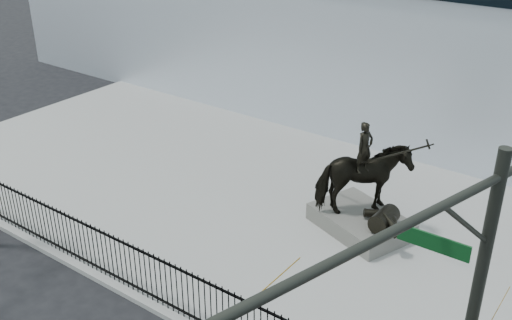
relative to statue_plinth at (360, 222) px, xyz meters
The scene contains 5 objects.
plaza 1.92m from the statue_plinth, 166.47° to the right, with size 30.00×12.00×0.15m, color #9C9C99.
building 13.33m from the statue_plinth, 98.30° to the left, with size 44.00×14.00×9.00m, color silver.
picket_fence 6.47m from the statue_plinth, 106.48° to the right, with size 22.10×0.10×1.50m.
statue_plinth is the anchor object (origin of this frame).
equestrian_statue 1.40m from the statue_plinth, 20.32° to the right, with size 3.48×2.81×3.12m.
Camera 1 is at (8.46, -7.13, 10.13)m, focal length 42.00 mm.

